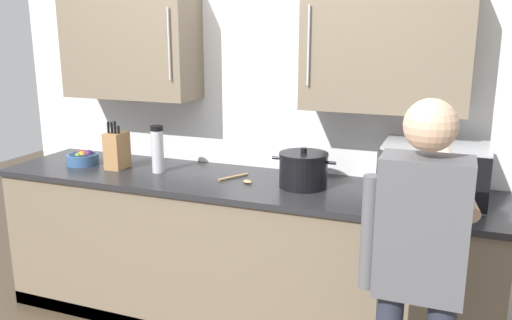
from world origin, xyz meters
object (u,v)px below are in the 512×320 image
(stock_pot, at_px, (303,170))
(knife_block, at_px, (117,150))
(microwave_oven, at_px, (429,172))
(person_figure, at_px, (419,260))
(fruit_bowl, at_px, (83,158))
(thermos_flask, at_px, (158,149))
(wooden_spoon, at_px, (241,179))

(stock_pot, xyz_separation_m, knife_block, (-1.24, -0.03, 0.02))
(microwave_oven, bearing_deg, person_figure, -88.31)
(stock_pot, bearing_deg, person_figure, -48.21)
(fruit_bowl, bearing_deg, person_figure, -18.70)
(microwave_oven, relative_size, person_figure, 0.46)
(fruit_bowl, distance_m, thermos_flask, 0.59)
(fruit_bowl, distance_m, knife_block, 0.29)
(wooden_spoon, bearing_deg, person_figure, -35.43)
(stock_pot, xyz_separation_m, thermos_flask, (-0.95, -0.02, 0.05))
(knife_block, height_order, person_figure, person_figure)
(wooden_spoon, xyz_separation_m, thermos_flask, (-0.56, -0.01, 0.14))
(microwave_oven, distance_m, fruit_bowl, 2.21)
(fruit_bowl, relative_size, person_figure, 0.13)
(knife_block, bearing_deg, wooden_spoon, 1.34)
(wooden_spoon, relative_size, knife_block, 0.70)
(thermos_flask, bearing_deg, wooden_spoon, 0.79)
(thermos_flask, height_order, knife_block, knife_block)
(microwave_oven, xyz_separation_m, person_figure, (0.02, -0.81, -0.15))
(knife_block, bearing_deg, microwave_oven, 1.65)
(stock_pot, relative_size, thermos_flask, 1.26)
(thermos_flask, bearing_deg, knife_block, -177.62)
(wooden_spoon, height_order, person_figure, person_figure)
(wooden_spoon, xyz_separation_m, stock_pot, (0.38, 0.01, 0.09))
(thermos_flask, height_order, person_figure, person_figure)
(fruit_bowl, xyz_separation_m, knife_block, (0.28, -0.00, 0.08))
(fruit_bowl, distance_m, stock_pot, 1.53)
(fruit_bowl, height_order, knife_block, knife_block)
(thermos_flask, relative_size, knife_block, 0.95)
(fruit_bowl, xyz_separation_m, stock_pot, (1.52, 0.03, 0.06))
(stock_pot, height_order, knife_block, knife_block)
(fruit_bowl, relative_size, stock_pot, 0.55)
(stock_pot, relative_size, person_figure, 0.24)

